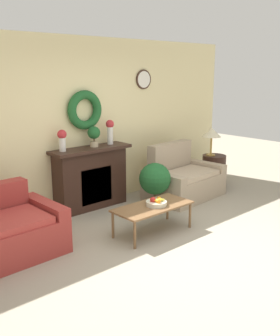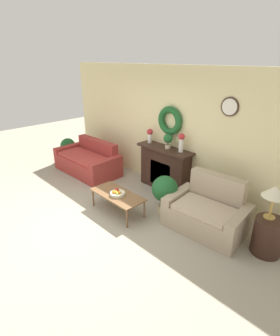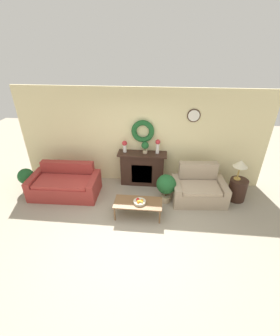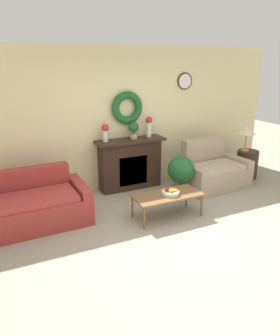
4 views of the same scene
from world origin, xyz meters
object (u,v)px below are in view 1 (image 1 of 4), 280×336
fireplace (91,177)px  coffee_table (153,208)px  potted_plant_floor_by_loveseat (155,181)px  fruit_bowl (156,203)px  vase_on_mantel_left (62,139)px  potted_plant_on_mantel (94,134)px  side_table_by_loveseat (214,170)px  vase_on_mantel_right (110,130)px  table_lamp (212,133)px  loveseat_right (182,180)px

fireplace → coffee_table: (0.03, -1.42, -0.15)m
potted_plant_floor_by_loveseat → fruit_bowl: bearing=-132.8°
vase_on_mantel_left → potted_plant_on_mantel: same height
fruit_bowl → potted_plant_on_mantel: 1.63m
side_table_by_loveseat → vase_on_mantel_right: (-2.13, 0.51, 0.94)m
fireplace → side_table_by_loveseat: size_ratio=2.29×
table_lamp → potted_plant_on_mantel: (-2.41, 0.45, 0.18)m
fireplace → table_lamp: 2.58m
coffee_table → vase_on_mantel_right: 1.72m
fireplace → vase_on_mantel_left: vase_on_mantel_left is taller
loveseat_right → coffee_table: bearing=-156.2°
vase_on_mantel_left → potted_plant_on_mantel: bearing=-2.0°
potted_plant_on_mantel → side_table_by_loveseat: bearing=-11.3°
fruit_bowl → vase_on_mantel_right: 1.70m
fireplace → potted_plant_on_mantel: 0.70m
coffee_table → table_lamp: size_ratio=2.08×
side_table_by_loveseat → vase_on_mantel_right: vase_on_mantel_right is taller
coffee_table → vase_on_mantel_left: vase_on_mantel_left is taller
fruit_bowl → potted_plant_on_mantel: (0.01, 1.43, 0.77)m
fruit_bowl → potted_plant_floor_by_loveseat: size_ratio=0.37×
coffee_table → potted_plant_floor_by_loveseat: 0.92m
coffee_table → fruit_bowl: size_ratio=3.91×
vase_on_mantel_left → vase_on_mantel_right: 0.90m
vase_on_mantel_right → loveseat_right: bearing=-28.8°
fruit_bowl → side_table_by_loveseat: 2.65m
fireplace → potted_plant_floor_by_loveseat: bearing=-49.1°
table_lamp → potted_plant_on_mantel: potted_plant_on_mantel is taller
loveseat_right → potted_plant_on_mantel: bearing=153.2°
fireplace → fruit_bowl: size_ratio=4.70×
loveseat_right → fruit_bowl: bearing=-154.7°
fruit_bowl → fireplace: bearing=92.5°
table_lamp → vase_on_mantel_left: 3.02m
side_table_by_loveseat → coffee_table: bearing=-160.1°
fireplace → vase_on_mantel_right: vase_on_mantel_right is taller
side_table_by_loveseat → table_lamp: (-0.06, 0.05, 0.73)m
potted_plant_floor_by_loveseat → fireplace: bearing=130.9°
loveseat_right → table_lamp: bearing=4.1°
coffee_table → vase_on_mantel_right: bearing=74.9°
loveseat_right → vase_on_mantel_right: 1.58m
coffee_table → fireplace: bearing=91.1°
fruit_bowl → vase_on_mantel_right: (0.35, 1.45, 0.80)m
side_table_by_loveseat → potted_plant_floor_by_loveseat: 1.89m
coffee_table → table_lamp: table_lamp is taller
vase_on_mantel_left → table_lamp: bearing=-9.0°
table_lamp → vase_on_mantel_right: vase_on_mantel_right is taller
coffee_table → table_lamp: bearing=21.2°
side_table_by_loveseat → potted_plant_floor_by_loveseat: (-1.86, -0.28, 0.19)m
table_lamp → potted_plant_floor_by_loveseat: 1.91m
vase_on_mantel_left → vase_on_mantel_right: size_ratio=0.82×
potted_plant_on_mantel → vase_on_mantel_left: bearing=178.0°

